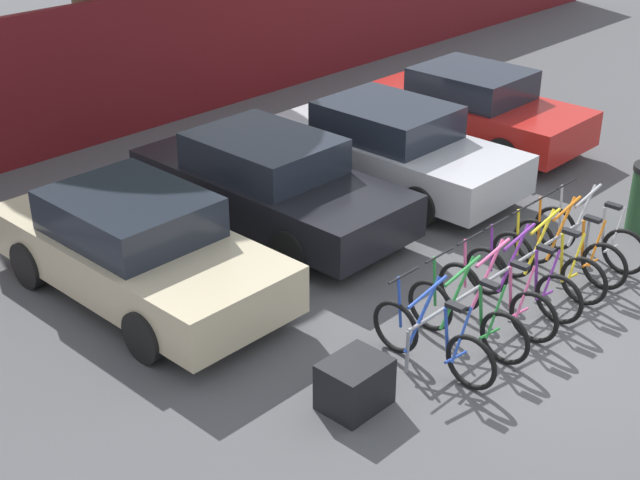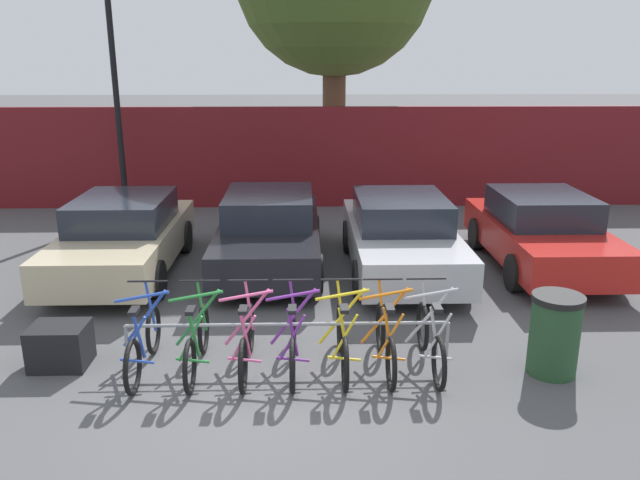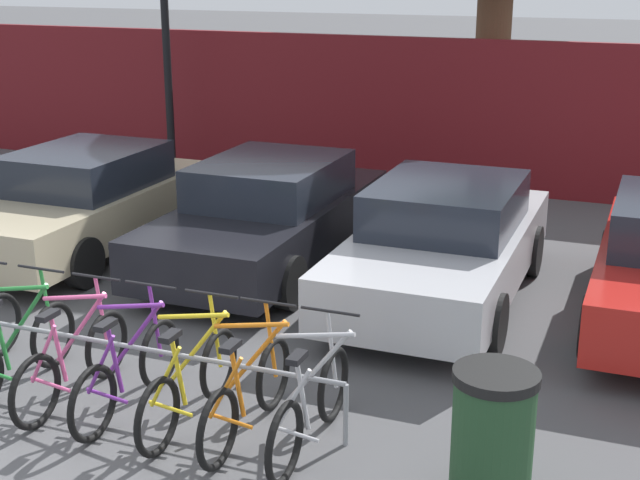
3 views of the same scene
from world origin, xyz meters
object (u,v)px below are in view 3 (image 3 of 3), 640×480
Objects in this scene: car_black at (269,214)px; bicycle_purple at (128,372)px; bicycle_pink at (73,362)px; bicycle_yellow at (190,384)px; bicycle_green at (17,351)px; car_silver at (443,243)px; car_beige at (85,201)px; bicycle_orange at (247,395)px; bike_rack at (130,352)px; trash_bin at (493,435)px; bicycle_silver at (311,406)px.

bicycle_purple is at bearing -83.04° from car_black.
bicycle_yellow is at bearing -1.64° from bicycle_pink.
bicycle_green is 4.84m from car_silver.
car_beige reaches higher than bicycle_pink.
bicycle_yellow is at bearing -45.28° from car_beige.
bicycle_green is 1.00× the size of bicycle_orange.
car_silver reaches higher than bicycle_orange.
bicycle_purple is 1.00× the size of bicycle_orange.
bike_rack is 2.42× the size of bicycle_yellow.
bicycle_yellow is 1.00× the size of bicycle_orange.
bike_rack is 2.42× the size of bicycle_green.
car_beige reaches higher than trash_bin.
bicycle_pink is at bearing 177.53° from trash_bin.
bicycle_orange is at bearing -6.91° from bike_rack.
car_black is 5.64m from trash_bin.
bicycle_orange is 5.70m from car_beige.
car_beige is 0.97× the size of car_black.
car_beige is (-3.04, 3.61, 0.20)m from bike_rack.
car_silver reaches higher than bicycle_silver.
trash_bin is (3.72, -4.23, -0.17)m from car_black.
car_beige is 2.63m from car_black.
bicycle_pink is 1.00× the size of bicycle_yellow.
car_black is 2.42m from car_silver.
bike_rack is 0.94× the size of car_silver.
bicycle_pink reaches higher than trash_bin.
bike_rack is 0.93× the size of car_black.
car_black is (-2.22, 4.07, 0.31)m from bicycle_silver.
bicycle_green is 2.93m from bicycle_silver.
bicycle_pink is 1.20m from bicycle_yellow.
car_silver reaches higher than bike_rack.
bicycle_pink is 0.39× the size of car_silver.
bicycle_green is 1.82m from bicycle_yellow.
bicycle_silver is 1.66× the size of trash_bin.
car_beige is 7.46m from trash_bin.
car_black reaches higher than bicycle_pink.
car_beige reaches higher than bicycle_purple.
bicycle_yellow is at bearing -12.25° from bike_rack.
car_beige is (-2.53, 3.76, 0.31)m from bicycle_pink.
bicycle_green is 0.38× the size of car_black.
car_silver is (3.10, 3.70, 0.31)m from bicycle_green.
bicycle_pink is 0.38× the size of car_black.
car_black is at bearing 103.56° from bicycle_yellow.
bicycle_green is (-1.13, -0.15, -0.11)m from bike_rack.
bicycle_pink is at bearing -178.41° from bicycle_purple.
car_black reaches higher than bike_rack.
car_silver is 4.09m from trash_bin.
bike_rack is at bearing -49.92° from car_beige.
car_black and car_silver have the same top height.
car_black is at bearing 115.37° from bicycle_silver.
car_beige is at bearing 118.78° from bicycle_green.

